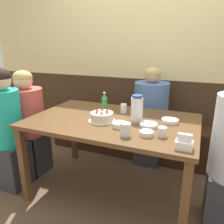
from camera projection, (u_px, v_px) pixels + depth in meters
ground_plane at (113, 190)px, 2.19m from camera, size 12.00×12.00×0.00m
back_wall at (144, 57)px, 2.74m from camera, size 4.80×0.04×2.50m
bench_seat at (137, 138)px, 2.85m from camera, size 2.34×0.38×0.46m
dining_table at (113, 128)px, 1.99m from camera, size 1.48×0.94×0.76m
birthday_cake at (102, 117)px, 1.90m from camera, size 0.24×0.24×0.10m
water_pitcher at (137, 109)px, 1.89m from camera, size 0.11×0.11×0.23m
soju_bottle at (104, 102)px, 2.16m from camera, size 0.06×0.06×0.20m
napkin_holder at (184, 144)px, 1.39m from camera, size 0.11×0.08×0.11m
bowl_soup_white at (170, 121)px, 1.87m from camera, size 0.14×0.14×0.03m
bowl_rice_small at (119, 125)px, 1.77m from camera, size 0.12×0.12×0.04m
bowl_side_dish at (148, 125)px, 1.78m from camera, size 0.15×0.15×0.03m
bowl_sauce_shallow at (146, 133)px, 1.60m from camera, size 0.11×0.11×0.04m
glass_water_tall at (125, 129)px, 1.59m from camera, size 0.08×0.08×0.10m
glass_tumbler_short at (162, 132)px, 1.58m from camera, size 0.07×0.07×0.07m
glass_shot_small at (124, 108)px, 2.13m from camera, size 0.06×0.06×0.09m
person_teal_shirt at (28, 124)px, 2.38m from camera, size 0.36×0.36×1.15m
person_pale_blue_shirt at (7, 133)px, 2.13m from camera, size 0.34×0.31×1.20m
person_dark_striped at (150, 117)px, 2.59m from camera, size 0.39×0.39×1.16m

